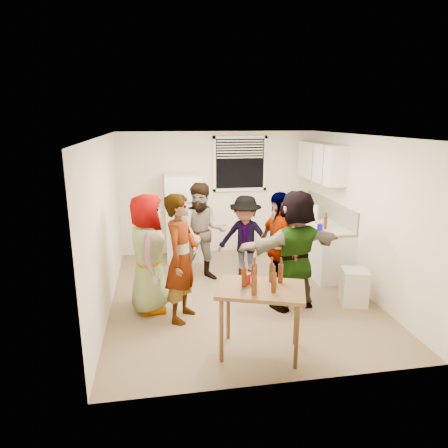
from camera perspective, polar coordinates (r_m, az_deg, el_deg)
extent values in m
cube|color=white|center=(7.92, -5.83, 0.92)|extent=(0.70, 0.70, 1.70)
cube|color=white|center=(7.88, 12.71, -2.61)|extent=(0.60, 2.20, 0.86)
cube|color=beige|center=(7.76, 12.90, 0.56)|extent=(0.64, 2.22, 0.04)
cube|color=beige|center=(7.83, 14.92, 2.06)|extent=(0.03, 2.20, 0.36)
cube|color=white|center=(7.81, 13.69, 8.59)|extent=(0.34, 1.60, 0.70)
cylinder|color=white|center=(7.73, 12.84, 0.66)|extent=(0.13, 0.13, 0.27)
cylinder|color=black|center=(8.60, 10.96, 2.18)|extent=(0.07, 0.07, 0.28)
cylinder|color=#47230C|center=(7.11, 14.24, -0.66)|extent=(0.06, 0.06, 0.21)
cylinder|color=#1503D3|center=(6.92, 13.51, -1.06)|extent=(0.10, 0.10, 0.13)
cube|color=#F8E556|center=(8.37, 12.79, 2.25)|extent=(0.02, 0.18, 0.15)
cube|color=silver|center=(6.44, 18.06, -8.73)|extent=(0.45, 0.45, 0.54)
cylinder|color=#47230C|center=(4.77, 4.31, -8.68)|extent=(0.07, 0.07, 0.25)
cylinder|color=red|center=(4.81, 3.28, -8.45)|extent=(0.10, 0.10, 0.13)
imported|color=gray|center=(6.17, -10.38, -11.83)|extent=(1.75, 0.86, 0.55)
imported|color=#141933|center=(5.86, -5.85, -13.18)|extent=(1.90, 1.38, 0.43)
imported|color=brown|center=(7.11, -2.93, -7.88)|extent=(0.94, 1.76, 0.65)
imported|color=#3F4045|center=(7.12, 2.95, -7.86)|extent=(1.58, 1.78, 0.56)
imported|color=black|center=(6.44, 7.50, -10.52)|extent=(1.90, 1.37, 0.42)
imported|color=#BE5F45|center=(6.24, 9.79, -11.52)|extent=(2.00, 2.10, 0.53)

